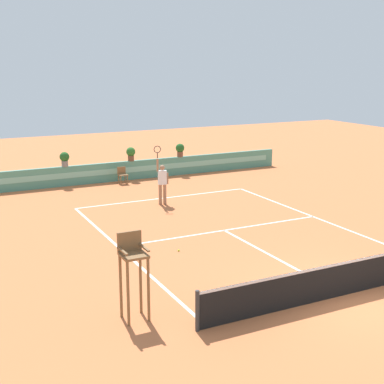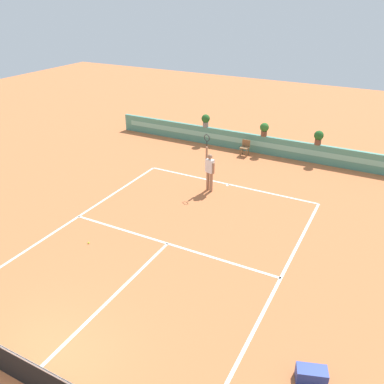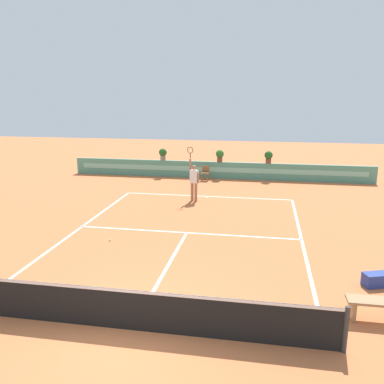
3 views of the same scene
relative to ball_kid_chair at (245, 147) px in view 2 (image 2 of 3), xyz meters
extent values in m
plane|color=#C66B3D|center=(0.66, -9.66, -0.48)|extent=(60.00, 60.00, 0.00)
cube|color=white|center=(0.66, -3.77, -0.47)|extent=(8.22, 0.10, 0.01)
cube|color=white|center=(0.66, -9.26, -0.47)|extent=(8.22, 0.10, 0.01)
cube|color=white|center=(0.66, -12.46, -0.47)|extent=(0.10, 6.40, 0.01)
cube|color=white|center=(-3.45, -9.71, -0.47)|extent=(0.10, 11.89, 0.01)
cube|color=white|center=(4.77, -9.71, -0.47)|extent=(0.10, 11.89, 0.01)
cube|color=white|center=(0.66, -3.87, -0.47)|extent=(0.10, 0.20, 0.01)
cube|color=black|center=(0.66, -15.66, 0.00)|extent=(8.82, 0.02, 0.95)
cube|color=white|center=(0.66, -15.66, 0.44)|extent=(8.82, 0.03, 0.06)
cube|color=#4C8E7A|center=(0.66, 0.73, 0.02)|extent=(18.00, 0.20, 1.00)
cube|color=#7ABCA8|center=(0.66, 0.63, 0.07)|extent=(17.10, 0.01, 0.28)
cylinder|color=brown|center=(-0.18, -0.24, -0.25)|extent=(0.05, 0.05, 0.45)
cylinder|color=brown|center=(0.18, -0.24, -0.25)|extent=(0.05, 0.05, 0.45)
cylinder|color=brown|center=(-0.18, 0.11, -0.25)|extent=(0.05, 0.05, 0.45)
cylinder|color=brown|center=(0.18, 0.11, -0.25)|extent=(0.05, 0.05, 0.45)
cube|color=brown|center=(0.00, -0.07, -0.01)|extent=(0.44, 0.44, 0.04)
cube|color=brown|center=(0.00, 0.13, 0.19)|extent=(0.44, 0.04, 0.36)
cube|color=navy|center=(6.44, -12.52, -0.30)|extent=(0.78, 0.57, 0.36)
cylinder|color=#9E7051|center=(0.25, -4.79, -0.03)|extent=(0.14, 0.14, 0.90)
cylinder|color=#9E7051|center=(0.06, -4.73, -0.03)|extent=(0.14, 0.14, 0.90)
cube|color=white|center=(0.15, -4.76, 0.72)|extent=(0.41, 0.32, 0.60)
sphere|color=#9E7051|center=(0.15, -4.76, 1.15)|extent=(0.22, 0.22, 0.22)
cylinder|color=#9E7051|center=(-0.04, -4.70, 1.27)|extent=(0.09, 0.09, 0.55)
cylinder|color=black|center=(-0.04, -4.70, 1.69)|extent=(0.04, 0.04, 0.24)
torus|color=#262626|center=(-0.04, -4.70, 1.95)|extent=(0.31, 0.12, 0.31)
cylinder|color=#9E7051|center=(0.36, -4.83, 0.67)|extent=(0.09, 0.09, 0.50)
sphere|color=#CCE033|center=(-1.82, -10.56, -0.44)|extent=(0.07, 0.07, 0.07)
cylinder|color=brown|center=(3.61, 0.73, 0.66)|extent=(0.32, 0.32, 0.28)
sphere|color=#235B23|center=(3.61, 0.73, 1.01)|extent=(0.48, 0.48, 0.48)
cylinder|color=gray|center=(-2.73, 0.73, 0.66)|extent=(0.32, 0.32, 0.28)
sphere|color=#235B23|center=(-2.73, 0.73, 1.01)|extent=(0.48, 0.48, 0.48)
cylinder|color=brown|center=(0.75, 0.73, 0.66)|extent=(0.32, 0.32, 0.28)
sphere|color=#2D6B28|center=(0.75, 0.73, 1.01)|extent=(0.48, 0.48, 0.48)
camera|label=1|loc=(-8.99, -25.82, 5.55)|focal=50.78mm
camera|label=2|loc=(6.97, -19.39, 7.58)|focal=37.65mm
camera|label=3|loc=(3.35, -23.17, 4.54)|focal=38.01mm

